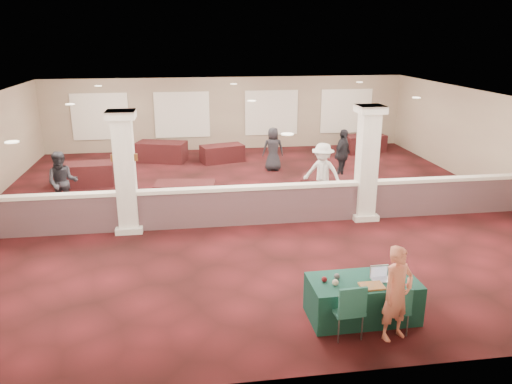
{
  "coord_description": "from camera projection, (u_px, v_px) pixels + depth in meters",
  "views": [
    {
      "loc": [
        -1.96,
        -14.25,
        5.03
      ],
      "look_at": [
        -0.17,
        -2.0,
        1.08
      ],
      "focal_mm": 35.0,
      "sensor_mm": 36.0,
      "label": 1
    }
  ],
  "objects": [
    {
      "name": "knitting",
      "position": [
        372.0,
        286.0,
        8.8
      ],
      "size": [
        0.42,
        0.32,
        0.03
      ],
      "primitive_type": "cube",
      "rotation": [
        0.0,
        0.0,
        0.02
      ],
      "color": "orange",
      "rests_on": "near_table"
    },
    {
      "name": "woman",
      "position": [
        397.0,
        294.0,
        8.4
      ],
      "size": [
        0.71,
        0.59,
        1.69
      ],
      "primitive_type": "imported",
      "rotation": [
        0.0,
        0.0,
        0.35
      ],
      "color": "#E37A63",
      "rests_on": "ground"
    },
    {
      "name": "far_table_front_left",
      "position": [
        85.0,
        174.0,
        17.2
      ],
      "size": [
        1.95,
        1.06,
        0.77
      ],
      "primitive_type": "cube",
      "rotation": [
        0.0,
        0.0,
        0.06
      ],
      "color": "black",
      "rests_on": "ground"
    },
    {
      "name": "sconce_right",
      "position": [
        135.0,
        157.0,
        12.77
      ],
      "size": [
        0.12,
        0.12,
        0.18
      ],
      "color": "brown",
      "rests_on": "column_left"
    },
    {
      "name": "wall_right",
      "position": [
        501.0,
        146.0,
        15.86
      ],
      "size": [
        0.04,
        16.0,
        3.2
      ],
      "primitive_type": "cube",
      "color": "gray",
      "rests_on": "ground"
    },
    {
      "name": "column_right",
      "position": [
        367.0,
        162.0,
        13.74
      ],
      "size": [
        0.72,
        0.72,
        3.2
      ],
      "color": "silver",
      "rests_on": "ground"
    },
    {
      "name": "sconce_left",
      "position": [
        113.0,
        158.0,
        12.69
      ],
      "size": [
        0.12,
        0.12,
        0.18
      ],
      "color": "brown",
      "rests_on": "column_left"
    },
    {
      "name": "attendee_c",
      "position": [
        343.0,
        155.0,
        17.68
      ],
      "size": [
        1.11,
        1.13,
        1.83
      ],
      "primitive_type": "imported",
      "rotation": [
        0.0,
        0.0,
        0.81
      ],
      "color": "black",
      "rests_on": "ground"
    },
    {
      "name": "ground",
      "position": [
        252.0,
        206.0,
        15.24
      ],
      "size": [
        16.0,
        16.0,
        0.0
      ],
      "primitive_type": "plane",
      "color": "#421013",
      "rests_on": "ground"
    },
    {
      "name": "laptop_base",
      "position": [
        381.0,
        280.0,
        9.03
      ],
      "size": [
        0.35,
        0.24,
        0.02
      ],
      "primitive_type": "cube",
      "rotation": [
        0.0,
        0.0,
        0.02
      ],
      "color": "#BDBDC1",
      "rests_on": "near_table"
    },
    {
      "name": "yarn_cream",
      "position": [
        335.0,
        282.0,
        8.84
      ],
      "size": [
        0.11,
        0.11,
        0.11
      ],
      "primitive_type": "sphere",
      "color": "beige",
      "rests_on": "near_table"
    },
    {
      "name": "near_table",
      "position": [
        362.0,
        299.0,
        9.15
      ],
      "size": [
        1.99,
        1.02,
        0.76
      ],
      "primitive_type": "cube",
      "rotation": [
        0.0,
        0.0,
        0.02
      ],
      "color": "#0F3729",
      "rests_on": "ground"
    },
    {
      "name": "conf_chair_main",
      "position": [
        396.0,
        306.0,
        8.6
      ],
      "size": [
        0.5,
        0.5,
        0.92
      ],
      "rotation": [
        0.0,
        0.0,
        -0.09
      ],
      "color": "#1F5A56",
      "rests_on": "ground"
    },
    {
      "name": "ceiling",
      "position": [
        252.0,
        100.0,
        14.26
      ],
      "size": [
        16.0,
        16.0,
        0.02
      ],
      "primitive_type": "cube",
      "color": "silver",
      "rests_on": "wall_back"
    },
    {
      "name": "far_table_front_right",
      "position": [
        329.0,
        188.0,
        15.76
      ],
      "size": [
        1.92,
        1.39,
        0.7
      ],
      "primitive_type": "cube",
      "rotation": [
        0.0,
        0.0,
        -0.34
      ],
      "color": "black",
      "rests_on": "ground"
    },
    {
      "name": "far_table_back_right",
      "position": [
        364.0,
        143.0,
        22.07
      ],
      "size": [
        1.99,
        1.27,
        0.75
      ],
      "primitive_type": "cube",
      "rotation": [
        0.0,
        0.0,
        0.2
      ],
      "color": "black",
      "rests_on": "ground"
    },
    {
      "name": "far_table_front_center",
      "position": [
        185.0,
        194.0,
        15.13
      ],
      "size": [
        1.89,
        1.12,
        0.73
      ],
      "primitive_type": "cube",
      "rotation": [
        0.0,
        0.0,
        -0.13
      ],
      "color": "black",
      "rests_on": "ground"
    },
    {
      "name": "attendee_a",
      "position": [
        63.0,
        183.0,
        14.39
      ],
      "size": [
        0.92,
        0.56,
        1.83
      ],
      "primitive_type": "imported",
      "rotation": [
        0.0,
        0.0,
        0.09
      ],
      "color": "black",
      "rests_on": "ground"
    },
    {
      "name": "screen_glow",
      "position": [
        379.0,
        272.0,
        9.11
      ],
      "size": [
        0.31,
        0.01,
        0.2
      ],
      "primitive_type": "cube",
      "rotation": [
        0.0,
        0.0,
        0.02
      ],
      "color": "#ACB4CF",
      "rests_on": "near_table"
    },
    {
      "name": "attendee_d",
      "position": [
        273.0,
        149.0,
        18.94
      ],
      "size": [
        0.82,
        0.45,
        1.65
      ],
      "primitive_type": "imported",
      "rotation": [
        0.0,
        0.0,
        3.13
      ],
      "color": "black",
      "rests_on": "ground"
    },
    {
      "name": "partition_wall",
      "position": [
        259.0,
        204.0,
        13.65
      ],
      "size": [
        15.6,
        0.28,
        1.1
      ],
      "color": "brown",
      "rests_on": "ground"
    },
    {
      "name": "attendee_b",
      "position": [
        322.0,
        173.0,
        15.25
      ],
      "size": [
        1.3,
        1.14,
        1.88
      ],
      "primitive_type": "imported",
      "rotation": [
        0.0,
        0.0,
        -0.61
      ],
      "color": "silver",
      "rests_on": "ground"
    },
    {
      "name": "wall_front",
      "position": [
        328.0,
        282.0,
        7.21
      ],
      "size": [
        16.0,
        0.04,
        3.2
      ],
      "primitive_type": "cube",
      "color": "gray",
      "rests_on": "ground"
    },
    {
      "name": "yarn_red",
      "position": [
        324.0,
        279.0,
        8.96
      ],
      "size": [
        0.1,
        0.1,
        0.1
      ],
      "primitive_type": "sphere",
      "color": "#5C1214",
      "rests_on": "near_table"
    },
    {
      "name": "far_table_back_center",
      "position": [
        222.0,
        153.0,
        20.36
      ],
      "size": [
        1.86,
        1.27,
        0.69
      ],
      "primitive_type": "cube",
      "rotation": [
        0.0,
        0.0,
        0.26
      ],
      "color": "black",
      "rests_on": "ground"
    },
    {
      "name": "yarn_grey",
      "position": [
        337.0,
        276.0,
        9.07
      ],
      "size": [
        0.11,
        0.11,
        0.11
      ],
      "primitive_type": "sphere",
      "color": "#444448",
      "rests_on": "near_table"
    },
    {
      "name": "scissors",
      "position": [
        406.0,
        285.0,
        8.87
      ],
      "size": [
        0.13,
        0.03,
        0.01
      ],
      "primitive_type": "cube",
      "rotation": [
        0.0,
        0.0,
        0.02
      ],
      "color": "red",
      "rests_on": "near_table"
    },
    {
      "name": "laptop_screen",
      "position": [
        379.0,
        271.0,
        9.11
      ],
      "size": [
        0.34,
        0.02,
        0.23
      ],
      "primitive_type": "cube",
      "rotation": [
        0.0,
        0.0,
        0.02
      ],
      "color": "#BDBDC1",
      "rests_on": "near_table"
    },
    {
      "name": "column_left",
      "position": [
        125.0,
        171.0,
        12.84
      ],
      "size": [
        0.72,
        0.72,
        3.2
      ],
      "color": "silver",
      "rests_on": "ground"
    },
    {
      "name": "conf_chair_side",
      "position": [
        349.0,
        307.0,
        8.46
      ],
      "size": [
        0.54,
        0.55,
        1.03
      ],
      "rotation": [
        0.0,
        0.0,
        0.06
      ],
      "color": "#1F5A56",
      "rests_on": "ground"
    },
    {
      "name": "far_table_back_left",
      "position": [
        162.0,
        152.0,
        20.43
      ],
      "size": [
        2.17,
        1.52,
        0.8
      ],
      "primitive_type": "cube",
      "rotation": [
        0.0,
        0.0,
        -0.3
      ],
      "color": "black",
      "rests_on": "ground"
    },
    {
      "name": "wall_back",
      "position": [
        227.0,
        114.0,
        22.29
      ],
      "size": [
        16.0,
        0.04,
        3.2
      ],
      "primitive_type": "cube",
      "color": "gray",
      "rests_on": "ground"
    }
  ]
}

